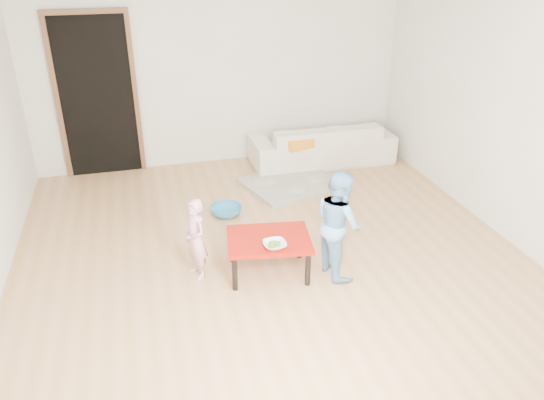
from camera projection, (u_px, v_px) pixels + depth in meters
name	position (u px, v px, depth m)	size (l,w,h in m)	color
floor	(267.00, 248.00, 5.46)	(5.00, 5.00, 0.01)	#B1854C
back_wall	(220.00, 69.00, 7.04)	(5.00, 0.02, 2.60)	silver
right_wall	(501.00, 107.00, 5.46)	(0.02, 5.00, 2.60)	silver
doorway	(97.00, 98.00, 6.78)	(1.02, 0.08, 2.11)	brown
sofa	(322.00, 143.00, 7.41)	(1.97, 0.77, 0.58)	#F0E3D0
cushion	(299.00, 140.00, 7.06)	(0.48, 0.42, 0.13)	orange
red_table	(269.00, 255.00, 4.98)	(0.77, 0.57, 0.38)	#9A1108
bowl	(275.00, 245.00, 4.74)	(0.21, 0.21, 0.05)	white
broccoli	(275.00, 245.00, 4.74)	(0.12, 0.12, 0.06)	#2D5919
child_pink	(196.00, 239.00, 4.86)	(0.29, 0.19, 0.79)	pink
child_blue	(339.00, 223.00, 4.86)	(0.50, 0.39, 1.04)	#5FA1DC
basin	(226.00, 211.00, 6.08)	(0.36, 0.36, 0.11)	teal
blanket	(290.00, 183.00, 6.82)	(1.10, 0.92, 0.05)	#B3AE9E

